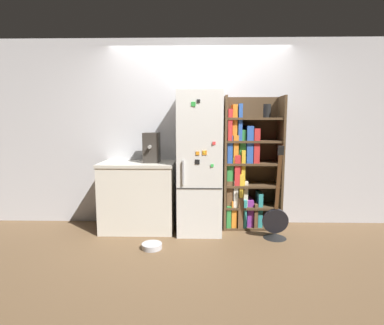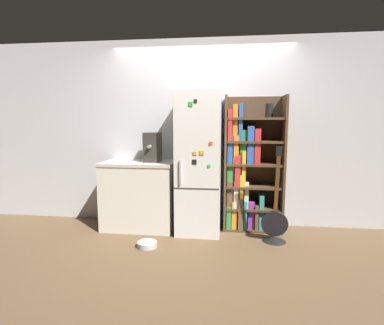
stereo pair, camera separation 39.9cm
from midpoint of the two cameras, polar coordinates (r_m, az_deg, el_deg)
The scene contains 8 objects.
ground_plane at distance 4.06m, azimuth 4.05°, elevation -13.34°, with size 16.00×16.00×0.00m, color brown.
wall_back at distance 4.27m, azimuth 4.54°, elevation 5.55°, with size 8.00×0.05×2.60m.
refrigerator at distance 3.96m, azimuth 4.27°, elevation -0.09°, with size 0.57×0.67×1.85m.
bookshelf at distance 4.15m, azimuth 13.06°, elevation -1.49°, with size 0.78×0.38×1.80m.
kitchen_counter at distance 4.19m, azimuth -7.27°, elevation -6.10°, with size 0.98×0.62×0.92m.
espresso_machine at distance 4.05m, azimuth -4.75°, elevation 2.92°, with size 0.20×0.32×0.40m.
guitar at distance 3.93m, azimuth 18.33°, elevation -11.79°, with size 0.32×0.29×1.18m.
pet_bowl at distance 3.65m, azimuth -5.37°, elevation -15.25°, with size 0.24×0.24×0.06m.
Camera 2 is at (0.38, -3.78, 1.45)m, focal length 28.00 mm.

